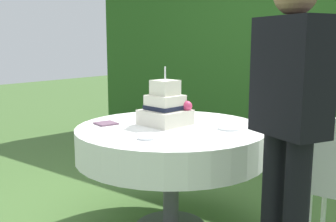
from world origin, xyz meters
TOP-DOWN VIEW (x-y plane):
  - foliage_hedge at (0.00, 2.38)m, footprint 5.59×0.51m
  - cake_table at (0.00, 0.00)m, footprint 1.27×1.27m
  - wedding_cake at (-0.07, 0.04)m, footprint 0.32×0.32m
  - serving_plate_near at (0.35, 0.16)m, footprint 0.14×0.14m
  - serving_plate_far at (0.09, -0.36)m, footprint 0.11×0.11m
  - napkin_stack at (-0.40, -0.21)m, footprint 0.16×0.16m
  - standing_person at (0.90, -0.26)m, footprint 0.41×0.34m

SIDE VIEW (x-z plane):
  - cake_table at x=0.00m, z-range 0.26..0.98m
  - napkin_stack at x=-0.40m, z-range 0.73..0.74m
  - serving_plate_near at x=0.35m, z-range 0.73..0.74m
  - serving_plate_far at x=0.09m, z-range 0.73..0.74m
  - wedding_cake at x=-0.07m, z-range 0.64..1.04m
  - standing_person at x=0.90m, z-range 0.13..1.73m
  - foliage_hedge at x=0.00m, z-range 0.00..2.42m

